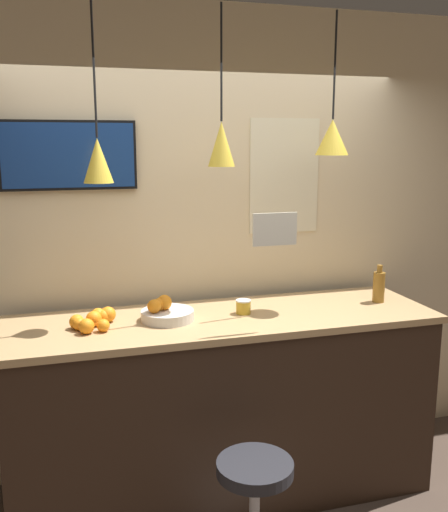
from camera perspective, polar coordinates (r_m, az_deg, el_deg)
back_wall at (r=3.63m, az=-2.08°, el=1.24°), size 8.00×0.06×2.90m
service_counter at (r=3.47m, az=0.00°, el=-14.80°), size 2.45×0.73×1.11m
bar_stool at (r=2.94m, az=3.06°, el=-23.79°), size 0.46×0.46×0.63m
fruit_bowl at (r=3.20m, az=-5.86°, el=-5.55°), size 0.29×0.29×0.14m
orange_pile at (r=3.15m, az=-12.83°, el=-6.22°), size 0.25×0.25×0.09m
juice_bottle at (r=3.65m, az=15.22°, el=-2.94°), size 0.07×0.07×0.23m
spread_jar at (r=3.30m, az=1.95°, el=-5.09°), size 0.09×0.09×0.08m
pendant_lamp_left at (r=3.05m, az=-12.51°, el=9.44°), size 0.15×0.15×0.92m
pendant_lamp_middle at (r=3.16m, az=-0.26°, el=11.23°), size 0.15×0.15×0.85m
pendant_lamp_right at (r=3.40m, az=10.78°, el=11.64°), size 0.19×0.19×0.79m
mounted_tv at (r=3.41m, az=-15.26°, el=9.69°), size 0.76×0.04×0.39m
hanging_menu_board at (r=2.94m, az=5.11°, el=2.68°), size 0.24×0.01×0.17m
wall_poster at (r=3.71m, az=6.06°, el=7.93°), size 0.47×0.01×0.73m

